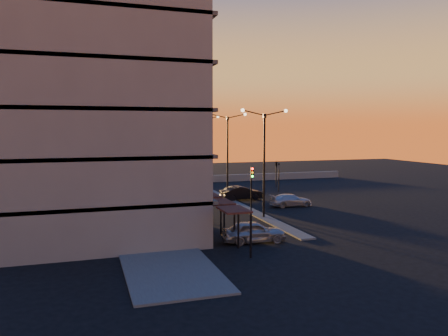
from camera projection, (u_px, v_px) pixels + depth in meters
ground at (264, 218)px, 38.17m from camera, size 120.00×120.00×0.00m
sidewalk_west at (137, 216)px, 38.72m from camera, size 5.00×40.00×0.12m
median at (228, 200)px, 47.64m from camera, size 1.20×36.00×0.12m
parapet at (206, 179)px, 63.37m from camera, size 44.00×0.50×1.00m
building at (93, 74)px, 32.81m from camera, size 14.35×17.08×25.00m
streetlamp_near at (264, 154)px, 37.66m from camera, size 4.32×0.32×9.51m
streetlamp_mid at (228, 149)px, 47.13m from camera, size 4.32×0.32×9.51m
streetlamp_far at (203, 146)px, 56.61m from camera, size 4.32×0.32×9.51m
traffic_light_main at (252, 182)px, 40.63m from camera, size 0.28×0.44×4.25m
signal_east_a at (279, 176)px, 53.72m from camera, size 0.13×0.16×3.60m
signal_east_b at (276, 164)px, 57.86m from camera, size 0.42×1.99×3.60m
car_hatchback at (254, 231)px, 30.02m from camera, size 4.54×2.13×1.50m
car_sedan at (242, 193)px, 47.68m from camera, size 4.71×1.85×1.53m
car_wagon at (291, 200)px, 43.88m from camera, size 4.35×1.84×1.25m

